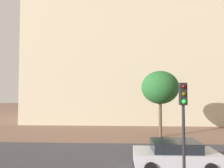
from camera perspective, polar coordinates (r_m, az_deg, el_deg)
name	(u,v)px	position (r m, az deg, el deg)	size (l,w,h in m)	color
ground_plane	(116,155)	(13.48, 1.09, -19.87)	(120.00, 120.00, 0.00)	brown
street_asphalt_strip	(115,158)	(12.88, 1.02, -20.71)	(120.00, 6.92, 0.00)	#38383D
landmark_building	(126,43)	(31.59, 4.20, 11.70)	(26.83, 14.38, 39.80)	beige
car_silver	(175,155)	(11.58, 17.90, -19.06)	(4.36, 2.06, 1.47)	#B2B2BC
traffic_light_pole	(183,116)	(8.47, 20.07, -8.65)	(0.28, 0.34, 4.43)	black
tree_curb_far	(160,88)	(18.47, 13.78, -1.03)	(3.36, 3.36, 6.00)	brown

